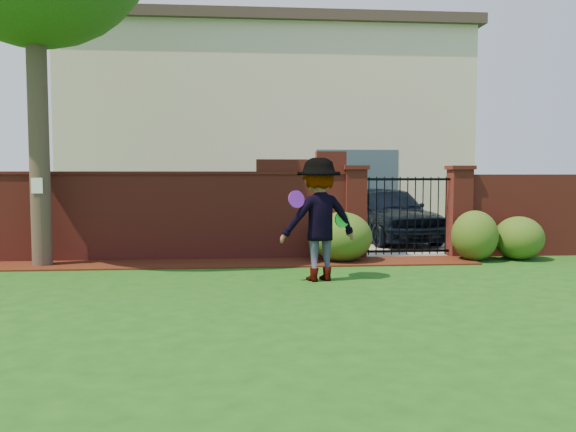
{
  "coord_description": "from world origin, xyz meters",
  "views": [
    {
      "loc": [
        -0.05,
        -7.9,
        1.72
      ],
      "look_at": [
        0.8,
        1.4,
        1.05
      ],
      "focal_mm": 37.09,
      "sensor_mm": 36.0,
      "label": 1
    }
  ],
  "objects": [
    {
      "name": "brick_wall",
      "position": [
        -2.01,
        4.0,
        0.93
      ],
      "size": [
        8.7,
        0.31,
        2.16
      ],
      "color": "maroon",
      "rests_on": "ground"
    },
    {
      "name": "iron_gate",
      "position": [
        3.5,
        4.0,
        0.85
      ],
      "size": [
        1.78,
        0.03,
        1.6
      ],
      "color": "black",
      "rests_on": "ground"
    },
    {
      "name": "driveway",
      "position": [
        3.5,
        8.0,
        0.01
      ],
      "size": [
        3.2,
        8.0,
        0.01
      ],
      "primitive_type": "cube",
      "color": "gray",
      "rests_on": "ground"
    },
    {
      "name": "frisbee_purple",
      "position": [
        0.92,
        1.27,
        1.32
      ],
      "size": [
        0.29,
        0.19,
        0.28
      ],
      "primitive_type": "cylinder",
      "rotation": [
        1.36,
        0.0,
        0.42
      ],
      "color": "purple",
      "rests_on": "man"
    },
    {
      "name": "pillar_left",
      "position": [
        2.4,
        4.0,
        0.96
      ],
      "size": [
        0.5,
        0.5,
        1.88
      ],
      "color": "maroon",
      "rests_on": "ground"
    },
    {
      "name": "ground",
      "position": [
        0.0,
        0.0,
        -0.01
      ],
      "size": [
        80.0,
        80.0,
        0.01
      ],
      "primitive_type": "cube",
      "color": "#184912",
      "rests_on": "ground"
    },
    {
      "name": "man",
      "position": [
        1.3,
        1.46,
        0.98
      ],
      "size": [
        1.41,
        1.02,
        1.97
      ],
      "primitive_type": "imported",
      "rotation": [
        0.0,
        0.0,
        3.39
      ],
      "color": "gray",
      "rests_on": "ground"
    },
    {
      "name": "brick_wall_return",
      "position": [
        6.6,
        4.0,
        0.85
      ],
      "size": [
        4.0,
        0.25,
        1.7
      ],
      "primitive_type": "cube",
      "color": "maroon",
      "rests_on": "ground"
    },
    {
      "name": "frisbee_green",
      "position": [
        1.67,
        1.49,
        0.98
      ],
      "size": [
        0.26,
        0.17,
        0.26
      ],
      "primitive_type": "cylinder",
      "rotation": [
        1.43,
        0.0,
        0.44
      ],
      "color": "green",
      "rests_on": "man"
    },
    {
      "name": "car",
      "position": [
        3.84,
        6.68,
        0.71
      ],
      "size": [
        2.38,
        4.41,
        1.43
      ],
      "primitive_type": "imported",
      "rotation": [
        0.0,
        0.0,
        0.17
      ],
      "color": "black",
      "rests_on": "ground"
    },
    {
      "name": "paper_notice",
      "position": [
        -3.6,
        3.21,
        1.5
      ],
      "size": [
        0.2,
        0.01,
        0.28
      ],
      "primitive_type": "cube",
      "color": "white",
      "rests_on": "tree"
    },
    {
      "name": "house",
      "position": [
        1.0,
        12.0,
        3.16
      ],
      "size": [
        12.4,
        6.4,
        6.3
      ],
      "color": "beige",
      "rests_on": "ground"
    },
    {
      "name": "shrub_right",
      "position": [
        5.61,
        3.42,
        0.43
      ],
      "size": [
        0.97,
        0.97,
        0.87
      ],
      "primitive_type": "ellipsoid",
      "color": "#254C16",
      "rests_on": "ground"
    },
    {
      "name": "shrub_left",
      "position": [
        2.03,
        3.45,
        0.49
      ],
      "size": [
        1.19,
        1.19,
        0.97
      ],
      "primitive_type": "ellipsoid",
      "color": "#254C16",
      "rests_on": "ground"
    },
    {
      "name": "mulch_bed",
      "position": [
        -0.95,
        3.34,
        0.01
      ],
      "size": [
        11.1,
        1.08,
        0.03
      ],
      "primitive_type": "cube",
      "color": "#361309",
      "rests_on": "ground"
    },
    {
      "name": "shrub_middle",
      "position": [
        4.67,
        3.34,
        0.5
      ],
      "size": [
        0.9,
        0.9,
        0.99
      ],
      "primitive_type": "ellipsoid",
      "color": "#254C16",
      "rests_on": "ground"
    },
    {
      "name": "pillar_right",
      "position": [
        4.6,
        4.0,
        0.96
      ],
      "size": [
        0.5,
        0.5,
        1.88
      ],
      "color": "maroon",
      "rests_on": "ground"
    }
  ]
}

